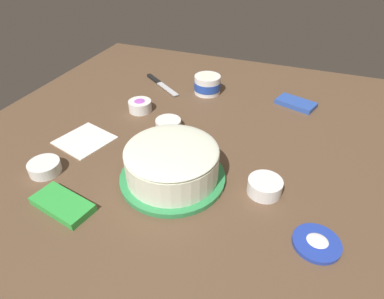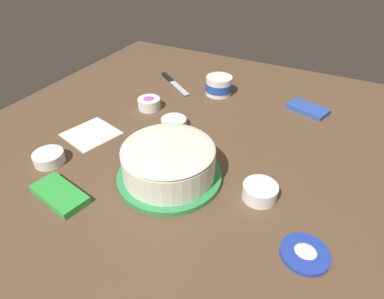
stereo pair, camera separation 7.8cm
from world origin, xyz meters
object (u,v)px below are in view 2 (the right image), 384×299
frosted_cake (169,162)px  frosting_tub_lid (305,253)px  candy_box_upper (60,194)px  paper_napkin (91,133)px  sprinkle_bowl_blue (260,191)px  candy_box_lower (308,109)px  spreading_knife (172,82)px  sprinkle_bowl_green (49,157)px  sprinkle_bowl_rainbow (149,103)px  frosting_tub (219,85)px  sprinkle_bowl_orange (174,123)px

frosted_cake → frosting_tub_lid: (-0.38, 0.08, -0.05)m
candy_box_upper → paper_napkin: size_ratio=1.05×
sprinkle_bowl_blue → candy_box_lower: size_ratio=0.64×
sprinkle_bowl_blue → paper_napkin: (0.58, -0.03, -0.02)m
frosting_tub_lid → sprinkle_bowl_blue: bearing=-41.5°
spreading_knife → sprinkle_bowl_blue: sprinkle_bowl_blue is taller
sprinkle_bowl_green → sprinkle_bowl_rainbow: bearing=-101.7°
frosting_tub → candy_box_lower: size_ratio=0.75×
sprinkle_bowl_orange → sprinkle_bowl_rainbow: size_ratio=1.03×
paper_napkin → sprinkle_bowl_orange: bearing=-143.1°
sprinkle_bowl_orange → sprinkle_bowl_blue: size_ratio=0.96×
sprinkle_bowl_green → candy_box_upper: 0.16m
frosting_tub → spreading_knife: 0.22m
frosting_tub → frosting_tub_lid: (-0.46, 0.61, -0.03)m
frosted_cake → paper_napkin: frosted_cake is taller
frosted_cake → frosting_tub: 0.53m
sprinkle_bowl_blue → candy_box_upper: size_ratio=0.56×
sprinkle_bowl_blue → candy_box_lower: sprinkle_bowl_blue is taller
paper_napkin → candy_box_upper: bearing=115.8°
paper_napkin → sprinkle_bowl_blue: bearing=177.1°
spreading_knife → sprinkle_bowl_green: bearing=85.5°
frosting_tub_lid → sprinkle_bowl_orange: bearing=-32.4°
sprinkle_bowl_green → candy_box_upper: bearing=145.1°
sprinkle_bowl_rainbow → sprinkle_bowl_green: size_ratio=0.95×
spreading_knife → candy_box_upper: 0.73m
paper_napkin → frosting_tub: bearing=-119.1°
frosted_cake → candy_box_lower: 0.61m
sprinkle_bowl_orange → sprinkle_bowl_green: 0.40m
spreading_knife → sprinkle_bowl_blue: (-0.54, 0.49, 0.02)m
sprinkle_bowl_rainbow → sprinkle_bowl_orange: bearing=154.0°
frosting_tub_lid → spreading_knife: 0.91m
frosting_tub_lid → sprinkle_bowl_orange: sprinkle_bowl_orange is taller
frosting_tub → sprinkle_bowl_green: bearing=67.1°
candy_box_upper → frosting_tub_lid: bearing=-157.9°
sprinkle_bowl_orange → paper_napkin: 0.27m
frosting_tub_lid → sprinkle_bowl_blue: (0.14, -0.12, 0.02)m
spreading_knife → sprinkle_bowl_rainbow: sprinkle_bowl_rainbow is taller
sprinkle_bowl_green → spreading_knife: bearing=-94.5°
candy_box_upper → frosted_cake: bearing=-125.7°
frosting_tub_lid → sprinkle_bowl_rainbow: bearing=-31.0°
frosting_tub → sprinkle_bowl_blue: frosting_tub is taller
frosting_tub → sprinkle_bowl_rainbow: frosting_tub is taller
frosting_tub → sprinkle_bowl_rainbow: 0.29m
sprinkle_bowl_green → sprinkle_bowl_orange: bearing=-124.5°
spreading_knife → sprinkle_bowl_rainbow: (-0.03, 0.23, 0.02)m
frosted_cake → candy_box_upper: bearing=42.5°
frosted_cake → sprinkle_bowl_rainbow: bearing=-49.0°
sprinkle_bowl_blue → sprinkle_bowl_green: bearing=13.2°
frosting_tub → sprinkle_bowl_orange: (0.04, 0.30, -0.02)m
sprinkle_bowl_rainbow → candy_box_lower: sprinkle_bowl_rainbow is taller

